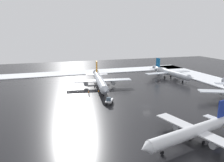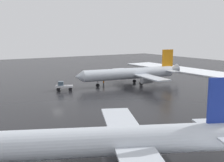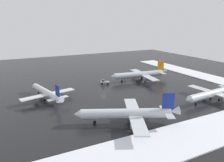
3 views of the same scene
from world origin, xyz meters
The scene contains 10 objects.
ground_plane centered at (0.00, 0.00, 0.00)m, with size 240.00×240.00×0.00m, color black.
snow_bank_far centered at (0.00, -50.00, 0.19)m, with size 152.00×16.00×0.39m, color white.
snow_bank_right centered at (67.00, 0.00, 0.19)m, with size 14.00×116.00×0.39m, color white.
airplane_far_rear centered at (27.52, 9.29, 3.44)m, with size 35.03×29.20×10.41m.
airplane_distant_tail centered at (-6.53, -34.23, 3.42)m, with size 32.85×27.91×10.36m.
airplane_parked_starboard centered at (36.27, -31.94, 3.17)m, with size 32.35×26.85×9.60m.
airplane_foreground_jet centered at (-25.85, 1.84, 2.81)m, with size 23.79×28.37×8.51m.
pushback_tug centered at (6.18, 11.63, 1.28)m, with size 5.10×4.00×2.50m.
ground_crew_by_nose_gear centered at (19.41, 16.03, 0.97)m, with size 0.36×0.36×1.71m.
ground_crew_beside_wing centered at (19.14, 12.04, 0.97)m, with size 0.36×0.36×1.71m.
Camera 3 is at (-41.11, -90.44, 32.50)m, focal length 35.00 mm.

